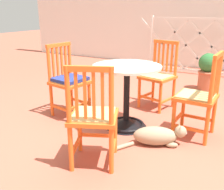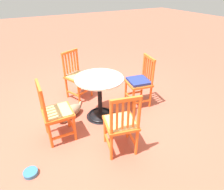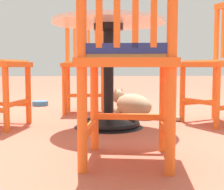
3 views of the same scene
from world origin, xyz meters
name	(u,v)px [view 2 (image 2 of 3)]	position (x,y,z in m)	size (l,w,h in m)	color
ground_plane	(95,119)	(0.00, 0.00, 0.00)	(24.00, 24.00, 0.00)	#AD5642
cafe_table	(100,102)	(-0.12, -0.04, 0.28)	(0.76, 0.76, 0.73)	black
orange_chair_at_corner	(140,82)	(-0.93, -0.06, 0.45)	(0.46, 0.46, 0.91)	orange
orange_chair_facing_out	(77,76)	(-0.03, -0.86, 0.43)	(0.53, 0.53, 0.91)	orange
orange_chair_near_fence	(55,113)	(0.63, 0.13, 0.43)	(0.41, 0.41, 0.91)	orange
orange_chair_tucked_in	(121,124)	(-0.04, 0.78, 0.43)	(0.48, 0.48, 0.91)	orange
tabby_cat	(69,113)	(0.36, -0.26, 0.10)	(0.60, 0.51, 0.23)	#9E896B
pet_water_bowl	(31,173)	(1.12, 0.61, 0.03)	(0.17, 0.17, 0.05)	teal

